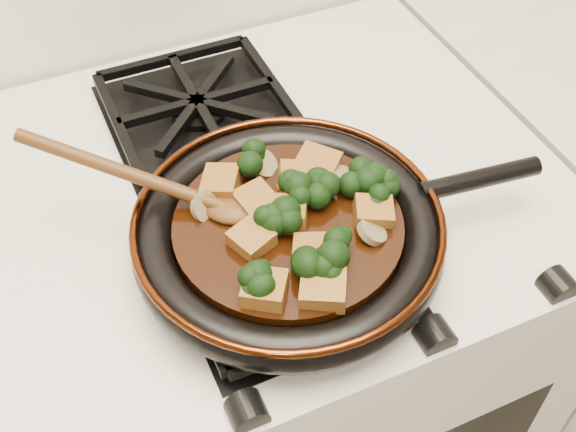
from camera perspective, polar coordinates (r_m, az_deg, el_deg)
name	(u,v)px	position (r m, az deg, el deg)	size (l,w,h in m)	color
stove	(252,376)	(1.22, -2.88, -12.49)	(0.76, 0.60, 0.90)	beige
burner_grate_front	(285,262)	(0.77, -0.23, -3.64)	(0.23, 0.23, 0.03)	black
burner_grate_back	(198,107)	(0.95, -7.14, 8.51)	(0.23, 0.23, 0.03)	black
skillet	(290,232)	(0.75, 0.16, -1.29)	(0.45, 0.33, 0.05)	black
braising_sauce	(288,230)	(0.75, 0.00, -1.08)	(0.24, 0.24, 0.02)	black
tofu_cube_0	(256,202)	(0.75, -2.57, 1.14)	(0.04, 0.04, 0.02)	brown
tofu_cube_1	(310,252)	(0.71, 1.74, -2.84)	(0.04, 0.03, 0.02)	brown
tofu_cube_2	(221,184)	(0.77, -5.31, 2.50)	(0.04, 0.04, 0.02)	brown
tofu_cube_3	(251,240)	(0.72, -2.91, -1.89)	(0.04, 0.04, 0.02)	brown
tofu_cube_4	(323,289)	(0.68, 2.81, -5.81)	(0.04, 0.04, 0.02)	brown
tofu_cube_5	(286,214)	(0.74, -0.17, 0.16)	(0.04, 0.04, 0.02)	brown
tofu_cube_6	(298,181)	(0.77, 0.82, 2.81)	(0.04, 0.04, 0.02)	brown
tofu_cube_7	(326,258)	(0.70, 3.04, -3.34)	(0.03, 0.04, 0.02)	brown
tofu_cube_8	(264,290)	(0.68, -1.88, -5.83)	(0.04, 0.04, 0.02)	brown
tofu_cube_9	(317,165)	(0.79, 2.32, 4.03)	(0.04, 0.04, 0.02)	brown
tofu_cube_10	(373,213)	(0.75, 6.76, 0.26)	(0.04, 0.03, 0.02)	brown
broccoli_floret_0	(358,181)	(0.77, 5.56, 2.77)	(0.06, 0.06, 0.05)	black
broccoli_floret_1	(380,196)	(0.76, 7.29, 1.57)	(0.05, 0.05, 0.05)	black
broccoli_floret_2	(278,224)	(0.73, -0.78, -0.65)	(0.06, 0.06, 0.05)	black
broccoli_floret_3	(256,161)	(0.79, -2.54, 4.34)	(0.06, 0.06, 0.06)	black
broccoli_floret_4	(318,268)	(0.69, 2.37, -4.14)	(0.06, 0.06, 0.05)	black
broccoli_floret_5	(306,193)	(0.76, 1.46, 1.84)	(0.06, 0.06, 0.05)	black
broccoli_floret_6	(341,253)	(0.70, 4.21, -2.91)	(0.06, 0.06, 0.05)	black
broccoli_floret_7	(255,284)	(0.68, -2.60, -5.41)	(0.06, 0.06, 0.05)	black
broccoli_floret_8	(323,191)	(0.76, 2.75, 2.01)	(0.06, 0.06, 0.05)	black
carrot_coin_0	(290,187)	(0.77, 0.19, 2.35)	(0.03, 0.03, 0.01)	#A53804
carrot_coin_1	(345,176)	(0.78, 4.55, 3.18)	(0.03, 0.03, 0.01)	#A53804
carrot_coin_2	(331,257)	(0.71, 3.42, -3.27)	(0.03, 0.03, 0.01)	#A53804
carrot_coin_3	(252,166)	(0.79, -2.83, 3.99)	(0.03, 0.03, 0.01)	#A53804
carrot_coin_4	(323,176)	(0.78, 2.75, 3.16)	(0.03, 0.03, 0.01)	#A53804
mushroom_slice_0	(328,168)	(0.79, 3.21, 3.80)	(0.03, 0.03, 0.01)	brown
mushroom_slice_1	(206,207)	(0.75, -6.46, 0.73)	(0.03, 0.03, 0.01)	brown
mushroom_slice_2	(342,175)	(0.78, 4.27, 3.26)	(0.03, 0.03, 0.01)	brown
mushroom_slice_3	(262,163)	(0.79, -2.07, 4.17)	(0.04, 0.04, 0.01)	brown
mushroom_slice_4	(372,232)	(0.73, 6.65, -1.23)	(0.03, 0.03, 0.01)	brown
wooden_spoon	(171,189)	(0.75, -9.22, 2.15)	(0.13, 0.11, 0.23)	#47280F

